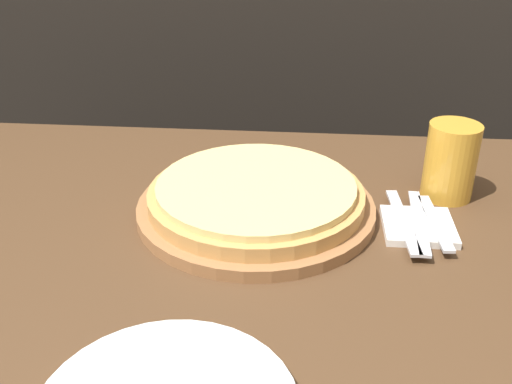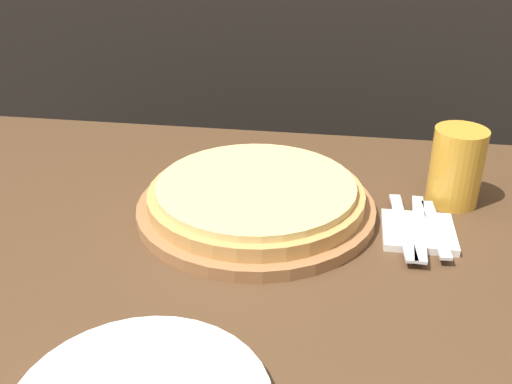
# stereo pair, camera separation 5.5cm
# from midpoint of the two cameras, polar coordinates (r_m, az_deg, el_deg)

# --- Properties ---
(pizza_on_board) EXTENTS (0.39, 0.39, 0.06)m
(pizza_on_board) POSITION_cam_midpoint_polar(r_m,az_deg,el_deg) (0.98, -1.62, -0.75)
(pizza_on_board) COLOR #99663D
(pizza_on_board) RESTS_ON dining_table
(beer_glass) EXTENTS (0.09, 0.09, 0.13)m
(beer_glass) POSITION_cam_midpoint_polar(r_m,az_deg,el_deg) (1.06, 16.67, 3.09)
(beer_glass) COLOR gold
(beer_glass) RESTS_ON dining_table
(napkin_stack) EXTENTS (0.11, 0.11, 0.01)m
(napkin_stack) POSITION_cam_midpoint_polar(r_m,az_deg,el_deg) (0.97, 13.63, -3.22)
(napkin_stack) COLOR white
(napkin_stack) RESTS_ON dining_table
(fork) EXTENTS (0.03, 0.20, 0.00)m
(fork) POSITION_cam_midpoint_polar(r_m,az_deg,el_deg) (0.96, 12.22, -2.74)
(fork) COLOR silver
(fork) RESTS_ON napkin_stack
(dinner_knife) EXTENTS (0.03, 0.20, 0.00)m
(dinner_knife) POSITION_cam_midpoint_polar(r_m,az_deg,el_deg) (0.97, 13.69, -2.79)
(dinner_knife) COLOR silver
(dinner_knife) RESTS_ON napkin_stack
(spoon) EXTENTS (0.03, 0.17, 0.00)m
(spoon) POSITION_cam_midpoint_polar(r_m,az_deg,el_deg) (0.97, 15.15, -2.84)
(spoon) COLOR silver
(spoon) RESTS_ON napkin_stack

